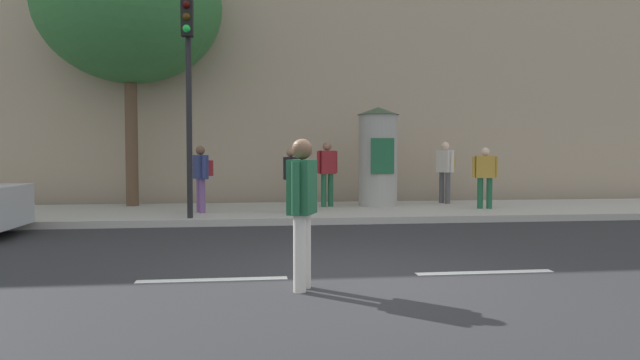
% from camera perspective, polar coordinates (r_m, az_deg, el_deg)
% --- Properties ---
extents(ground_plane, '(80.00, 80.00, 0.00)m').
position_cam_1_polar(ground_plane, '(7.14, 3.31, -9.62)').
color(ground_plane, '#2B2B2D').
extents(sidewalk_curb, '(36.00, 4.00, 0.15)m').
position_cam_1_polar(sidewalk_curb, '(13.99, -1.87, -3.24)').
color(sidewalk_curb, '#B2ADA3').
rests_on(sidewalk_curb, ground_plane).
extents(lane_markings, '(25.80, 0.16, 0.01)m').
position_cam_1_polar(lane_markings, '(7.14, 3.31, -9.59)').
color(lane_markings, silver).
rests_on(lane_markings, ground_plane).
extents(building_backdrop, '(36.00, 5.00, 10.89)m').
position_cam_1_polar(building_backdrop, '(19.30, -3.29, 14.42)').
color(building_backdrop, tan).
rests_on(building_backdrop, ground_plane).
extents(traffic_light, '(0.24, 0.45, 4.53)m').
position_cam_1_polar(traffic_light, '(12.28, -13.12, 10.40)').
color(traffic_light, black).
rests_on(traffic_light, sidewalk_curb).
extents(poster_column, '(1.10, 1.10, 2.57)m').
position_cam_1_polar(poster_column, '(14.85, 5.84, 2.43)').
color(poster_column, '#9E9B93').
rests_on(poster_column, sidewalk_curb).
extents(street_tree, '(4.71, 4.71, 7.20)m').
position_cam_1_polar(street_tree, '(16.01, -18.61, 16.33)').
color(street_tree, brown).
rests_on(street_tree, sidewalk_curb).
extents(pedestrian_with_bag, '(0.37, 0.56, 1.68)m').
position_cam_1_polar(pedestrian_with_bag, '(6.28, -1.81, -2.21)').
color(pedestrian_with_bag, silver).
rests_on(pedestrian_with_bag, ground_plane).
extents(pedestrian_in_light_jacket, '(0.49, 0.61, 1.54)m').
position_cam_1_polar(pedestrian_in_light_jacket, '(13.36, -11.82, 0.71)').
color(pedestrian_in_light_jacket, '#724C84').
rests_on(pedestrian_in_light_jacket, sidewalk_curb).
extents(pedestrian_tallest, '(0.55, 0.35, 1.67)m').
position_cam_1_polar(pedestrian_tallest, '(14.55, 0.73, 1.12)').
color(pedestrian_tallest, '#1E5938').
rests_on(pedestrian_tallest, sidewalk_curb).
extents(pedestrian_in_dark_shirt, '(0.60, 0.35, 1.51)m').
position_cam_1_polar(pedestrian_in_dark_shirt, '(14.60, 16.25, 0.66)').
color(pedestrian_in_dark_shirt, '#1E5938').
rests_on(pedestrian_in_dark_shirt, sidewalk_curb).
extents(pedestrian_in_red_top, '(0.50, 0.58, 1.69)m').
position_cam_1_polar(pedestrian_in_red_top, '(15.90, 12.50, 1.33)').
color(pedestrian_in_red_top, '#4C4C51').
rests_on(pedestrian_in_red_top, sidewalk_curb).
extents(pedestrian_near_pole, '(0.33, 0.66, 1.49)m').
position_cam_1_polar(pedestrian_near_pole, '(13.22, -2.96, 0.55)').
color(pedestrian_near_pole, '#1E5938').
rests_on(pedestrian_near_pole, sidewalk_curb).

